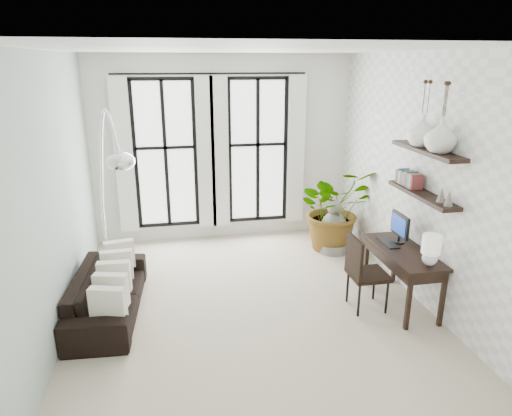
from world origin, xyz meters
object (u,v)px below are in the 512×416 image
object	(u,v)px
arc_lamp	(108,156)
buddha	(334,230)
plant	(334,208)
desk	(405,255)
sofa	(108,293)
desk_chair	(362,268)

from	to	relation	value
arc_lamp	buddha	size ratio (longest dim) A/B	2.83
plant	desk	xyz separation A→B (m)	(0.21, -2.04, 0.01)
arc_lamp	buddha	bearing A→B (deg)	14.03
sofa	desk_chair	bearing A→B (deg)	-95.16
buddha	sofa	bearing A→B (deg)	-158.88
sofa	arc_lamp	bearing A→B (deg)	-8.05
desk	buddha	distance (m)	1.92
desk_chair	buddha	distance (m)	1.87
desk	buddha	size ratio (longest dim) A/B	1.45
plant	buddha	bearing A→B (deg)	-107.30
desk	buddha	xyz separation A→B (m)	(-0.26, 1.88, -0.34)
sofa	arc_lamp	size ratio (longest dim) A/B	0.76
desk	desk_chair	size ratio (longest dim) A/B	1.31
sofa	arc_lamp	distance (m)	1.73
desk_chair	arc_lamp	distance (m)	3.52
desk_chair	plant	bearing A→B (deg)	80.00
desk	plant	bearing A→B (deg)	95.81
buddha	plant	bearing A→B (deg)	72.70
arc_lamp	desk_chair	bearing A→B (deg)	-17.84
sofa	desk	size ratio (longest dim) A/B	1.49
buddha	arc_lamp	bearing A→B (deg)	-165.97
desk_chair	desk	bearing A→B (deg)	-3.81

